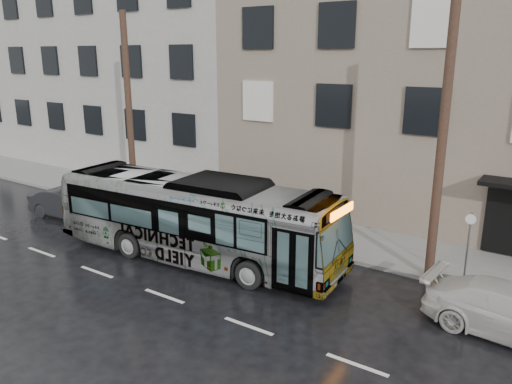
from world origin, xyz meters
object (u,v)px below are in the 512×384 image
Objects in this scene: bus at (195,218)px; dark_sedan at (71,204)px; utility_pole_front at (442,142)px; sign_post at (467,249)px; utility_pole_rear at (129,113)px.

dark_sedan is at bearing 82.73° from bus.
utility_pole_front is at bearing -73.04° from bus.
utility_pole_front is 0.80× the size of bus.
bus is at bearing -158.83° from utility_pole_front.
bus is (-8.72, -2.95, 0.21)m from sign_post.
dark_sedan is at bearing -120.26° from utility_pole_rear.
utility_pole_front reaches higher than dark_sedan.
bus is 7.91m from dark_sedan.
utility_pole_front is 1.00× the size of utility_pole_rear.
utility_pole_rear is 7.68m from bus.
bus is at bearing -24.84° from utility_pole_rear.
utility_pole_front is 3.48m from sign_post.
bus is at bearing -99.21° from dark_sedan.
utility_pole_rear is at bearing 180.00° from sign_post.
dark_sedan is (-16.58, -2.53, -0.67)m from sign_post.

